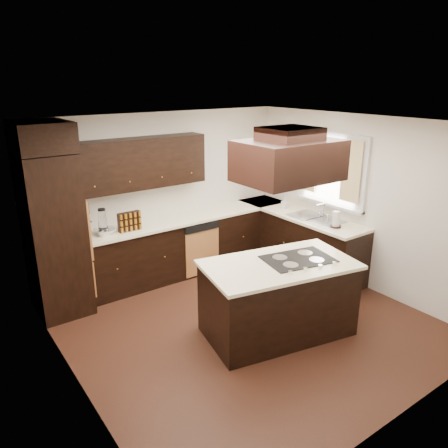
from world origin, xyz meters
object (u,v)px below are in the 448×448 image
(island, at_px, (278,300))
(range_hood, at_px, (289,160))
(spice_rack, at_px, (129,221))
(oven_column, at_px, (55,236))

(island, relative_size, range_hood, 1.63)
(island, distance_m, spice_rack, 2.37)
(oven_column, relative_size, island, 1.24)
(island, distance_m, range_hood, 1.73)
(oven_column, distance_m, island, 2.93)
(spice_rack, bearing_deg, range_hood, -69.91)
(oven_column, height_order, spice_rack, oven_column)
(island, height_order, spice_rack, spice_rack)
(oven_column, distance_m, spice_rack, 1.02)
(range_hood, xyz_separation_m, spice_rack, (-0.85, 2.25, -1.10))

